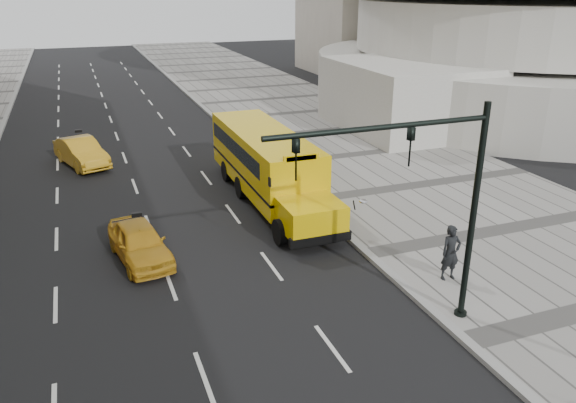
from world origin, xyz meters
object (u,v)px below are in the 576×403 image
object	(u,v)px
taxi_far	(81,152)
taxi_near	(140,242)
school_bus	(266,160)
pedestrian	(451,253)
traffic_signal	(432,194)

from	to	relation	value
taxi_far	taxi_near	bearing A→B (deg)	-101.29
school_bus	pedestrian	size ratio (longest dim) A/B	6.20
school_bus	taxi_far	world-z (taller)	school_bus
school_bus	taxi_far	distance (m)	11.11
taxi_near	taxi_far	world-z (taller)	taxi_far
taxi_far	traffic_signal	xyz separation A→B (m)	(8.41, -19.38, 3.36)
taxi_near	pedestrian	xyz separation A→B (m)	(9.21, -5.20, 0.41)
taxi_near	taxi_far	size ratio (longest dim) A/B	0.89
school_bus	taxi_near	distance (m)	7.61
pedestrian	traffic_signal	distance (m)	4.28
taxi_near	traffic_signal	distance (m)	10.47
taxi_far	traffic_signal	distance (m)	21.39
taxi_far	pedestrian	world-z (taller)	pedestrian
school_bus	traffic_signal	size ratio (longest dim) A/B	1.81
taxi_near	school_bus	bearing A→B (deg)	26.23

